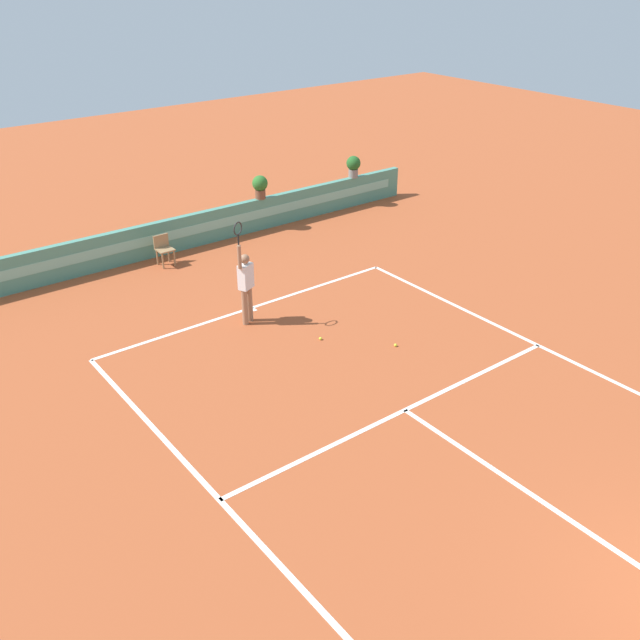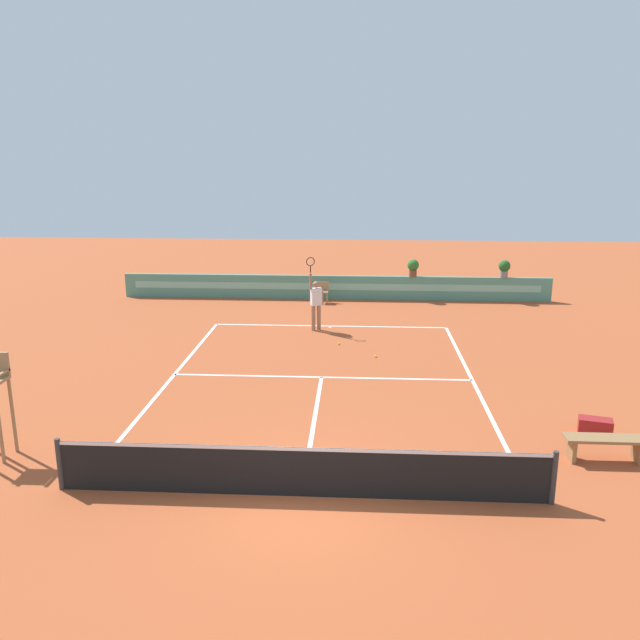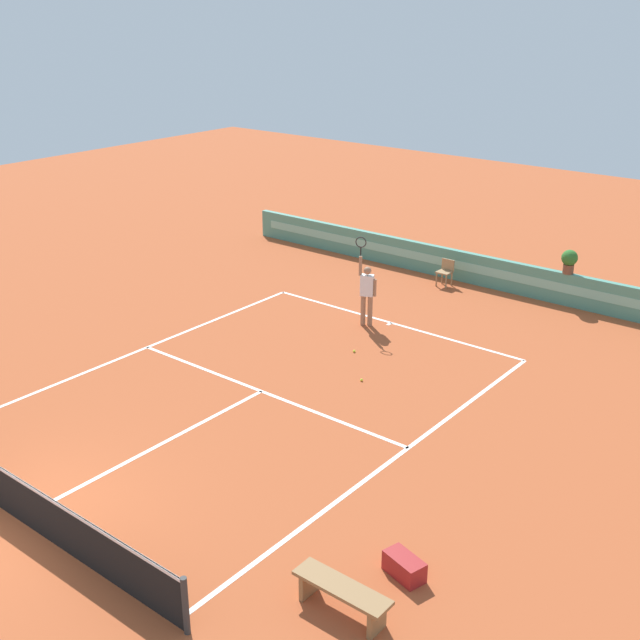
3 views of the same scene
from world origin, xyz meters
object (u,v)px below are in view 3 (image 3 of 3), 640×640
at_px(ball_kid_chair, 446,271).
at_px(gear_bag, 404,567).
at_px(potted_plant_right, 569,260).
at_px(tennis_player, 367,290).
at_px(tennis_ball_mid_court, 354,351).
at_px(tennis_ball_near_baseline, 362,380).
at_px(bench_courtside, 342,593).

relative_size(ball_kid_chair, gear_bag, 1.21).
height_order(gear_bag, potted_plant_right, potted_plant_right).
distance_m(tennis_player, tennis_ball_mid_court, 2.18).
bearing_deg(tennis_ball_mid_court, ball_kid_chair, 97.90).
xyz_separation_m(ball_kid_chair, gear_bag, (6.66, -12.63, -0.30)).
bearing_deg(tennis_player, tennis_ball_near_baseline, -56.12).
distance_m(gear_bag, tennis_player, 10.66).
xyz_separation_m(tennis_player, tennis_ball_mid_court, (0.86, -1.73, -1.02)).
height_order(ball_kid_chair, gear_bag, ball_kid_chair).
bearing_deg(gear_bag, tennis_ball_mid_court, 131.62).
height_order(bench_courtside, potted_plant_right, potted_plant_right).
distance_m(ball_kid_chair, tennis_ball_mid_court, 6.16).
relative_size(tennis_player, tennis_ball_mid_court, 38.01).
xyz_separation_m(tennis_ball_near_baseline, potted_plant_right, (1.73, 8.07, 1.38)).
xyz_separation_m(ball_kid_chair, bench_courtside, (6.38, -13.92, -0.10)).
bearing_deg(tennis_ball_near_baseline, bench_courtside, -56.28).
xyz_separation_m(bench_courtside, tennis_ball_near_baseline, (-4.39, 6.58, -0.34)).
bearing_deg(tennis_ball_mid_court, tennis_player, 116.36).
xyz_separation_m(tennis_ball_near_baseline, tennis_ball_mid_court, (-1.15, 1.26, 0.00)).
bearing_deg(ball_kid_chair, bench_courtside, -65.36).
distance_m(ball_kid_chair, tennis_player, 4.39).
height_order(gear_bag, tennis_player, tennis_player).
xyz_separation_m(gear_bag, tennis_ball_mid_court, (-5.81, 6.54, -0.15)).
relative_size(bench_courtside, gear_bag, 2.29).
bearing_deg(ball_kid_chair, tennis_ball_near_baseline, -74.81).
bearing_deg(gear_bag, tennis_player, 128.89).
bearing_deg(tennis_player, bench_courtside, -56.23).
bearing_deg(tennis_ball_mid_court, potted_plant_right, 67.12).
bearing_deg(potted_plant_right, gear_bag, -77.59).
bearing_deg(tennis_ball_near_baseline, tennis_ball_mid_court, 132.39).
xyz_separation_m(bench_courtside, tennis_ball_mid_court, (-5.54, 7.84, -0.34)).
bearing_deg(bench_courtside, gear_bag, 78.03).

